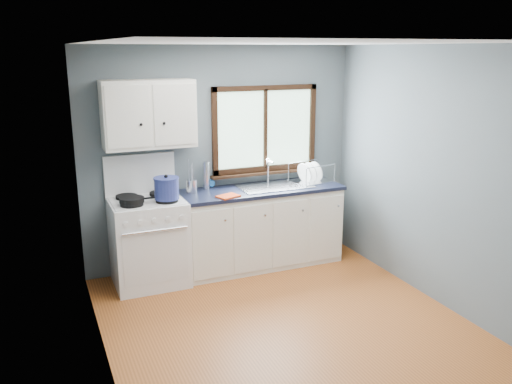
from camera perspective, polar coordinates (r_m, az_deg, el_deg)
name	(u,v)px	position (r m, az deg, el deg)	size (l,w,h in m)	color
floor	(289,328)	(5.10, 3.53, -14.11)	(3.20, 3.60, 0.02)	#A55623
ceiling	(294,41)	(4.46, 4.06, 15.52)	(3.20, 3.60, 0.02)	white
wall_back	(221,157)	(6.25, -3.68, 3.70)	(3.20, 0.02, 2.50)	slate
wall_front	(438,273)	(3.19, 18.60, -8.13)	(3.20, 0.02, 2.50)	slate
wall_left	(97,217)	(4.18, -16.41, -2.54)	(0.02, 3.60, 2.50)	slate
wall_right	(441,178)	(5.51, 18.92, 1.42)	(0.02, 3.60, 2.50)	slate
gas_range	(149,239)	(5.89, -11.24, -4.89)	(0.76, 0.69, 1.36)	white
base_cabinets	(260,231)	(6.30, 0.46, -4.08)	(1.85, 0.60, 0.88)	white
countertop	(261,190)	(6.16, 0.48, 0.23)	(1.89, 0.64, 0.04)	black
sink	(275,192)	(6.24, 1.99, 0.03)	(0.84, 0.46, 0.44)	silver
window	(265,135)	(6.37, 0.97, 6.00)	(1.36, 0.10, 1.03)	#9EC6A8
upper_cabinets	(149,114)	(5.76, -11.23, 8.05)	(0.95, 0.35, 0.70)	white
skillet	(132,200)	(5.58, -12.92, -0.81)	(0.38, 0.25, 0.05)	black
stockpot	(166,188)	(5.62, -9.41, 0.42)	(0.33, 0.33, 0.26)	navy
utensil_crock	(192,186)	(5.97, -6.80, 0.62)	(0.12, 0.12, 0.38)	silver
thermos	(206,176)	(6.10, -5.27, 1.74)	(0.07, 0.07, 0.31)	silver
soap_bottle	(212,178)	(6.17, -4.62, 1.49)	(0.09, 0.09, 0.23)	blue
dish_towel	(228,196)	(5.79, -2.95, -0.45)	(0.23, 0.17, 0.02)	red
dish_rack	(311,177)	(6.46, 5.77, 1.61)	(0.52, 0.44, 0.24)	silver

